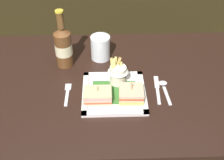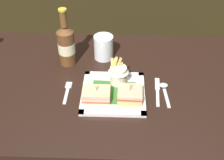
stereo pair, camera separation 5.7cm
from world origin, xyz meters
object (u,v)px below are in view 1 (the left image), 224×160
(fries_cup, at_px, (118,72))
(knife, at_px, (157,88))
(spoon, at_px, (164,86))
(sandwich_half_right, at_px, (131,94))
(beer_bottle, at_px, (63,46))
(fork, at_px, (67,93))
(sandwich_half_left, at_px, (98,95))
(square_plate, at_px, (114,93))
(water_glass, at_px, (101,49))
(dining_table, at_px, (110,100))

(fries_cup, bearing_deg, knife, -11.87)
(fries_cup, distance_m, spoon, 0.19)
(sandwich_half_right, xyz_separation_m, fries_cup, (-0.04, 0.10, 0.03))
(beer_bottle, distance_m, spoon, 0.44)
(beer_bottle, xyz_separation_m, knife, (0.37, -0.17, -0.09))
(fork, height_order, knife, same)
(sandwich_half_right, bearing_deg, spoon, 27.86)
(beer_bottle, bearing_deg, fork, -82.77)
(sandwich_half_left, height_order, beer_bottle, beer_bottle)
(fork, height_order, spoon, spoon)
(square_plate, relative_size, water_glass, 2.26)
(beer_bottle, height_order, knife, beer_bottle)
(fork, relative_size, knife, 0.76)
(square_plate, relative_size, knife, 1.45)
(sandwich_half_left, distance_m, sandwich_half_right, 0.12)
(dining_table, bearing_deg, beer_bottle, 146.64)
(sandwich_half_right, distance_m, water_glass, 0.30)
(sandwich_half_left, xyz_separation_m, water_glass, (0.01, 0.28, 0.01))
(fries_cup, height_order, knife, fries_cup)
(dining_table, relative_size, beer_bottle, 5.51)
(dining_table, xyz_separation_m, knife, (0.18, -0.05, 0.10))
(fries_cup, bearing_deg, square_plate, -105.81)
(sandwich_half_left, bearing_deg, fries_cup, 51.16)
(beer_bottle, relative_size, knife, 1.53)
(square_plate, distance_m, fries_cup, 0.08)
(sandwich_half_right, bearing_deg, fries_cup, 114.57)
(dining_table, bearing_deg, knife, -14.52)
(fork, xyz_separation_m, knife, (0.35, 0.02, 0.00))
(sandwich_half_left, height_order, fork, sandwich_half_left)
(water_glass, bearing_deg, dining_table, -77.69)
(water_glass, bearing_deg, beer_bottle, -163.34)
(sandwich_half_right, relative_size, beer_bottle, 0.36)
(fries_cup, bearing_deg, fork, -166.19)
(beer_bottle, distance_m, water_glass, 0.17)
(beer_bottle, distance_m, fork, 0.21)
(dining_table, distance_m, knife, 0.21)
(sandwich_half_right, relative_size, spoon, 0.67)
(sandwich_half_left, height_order, spoon, sandwich_half_left)
(square_plate, bearing_deg, dining_table, 99.66)
(water_glass, relative_size, fork, 0.84)
(square_plate, distance_m, knife, 0.17)
(dining_table, relative_size, square_plate, 5.84)
(water_glass, height_order, knife, water_glass)
(water_glass, distance_m, fork, 0.27)
(sandwich_half_left, distance_m, fries_cup, 0.13)
(fries_cup, xyz_separation_m, beer_bottle, (-0.22, 0.14, 0.03))
(beer_bottle, bearing_deg, fries_cup, -32.56)
(fries_cup, height_order, fork, fries_cup)
(beer_bottle, relative_size, water_glass, 2.40)
(square_plate, bearing_deg, sandwich_half_left, -148.59)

